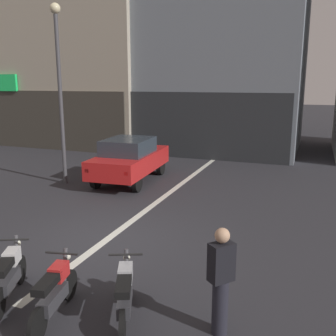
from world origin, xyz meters
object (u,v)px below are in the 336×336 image
motorcycle_silver_row_centre (125,293)px  motorcycle_red_row_left_mid (55,292)px  street_lamp (59,77)px  motorcycle_white_row_leftmost (9,275)px  person_by_motorcycles (221,281)px  car_red_crossing_near (130,158)px

motorcycle_silver_row_centre → motorcycle_red_row_left_mid: bearing=-161.6°
street_lamp → motorcycle_white_row_leftmost: 8.54m
motorcycle_white_row_leftmost → motorcycle_silver_row_centre: size_ratio=0.99×
motorcycle_red_row_left_mid → person_by_motorcycles: size_ratio=0.99×
motorcycle_red_row_left_mid → motorcycle_silver_row_centre: same height
motorcycle_silver_row_centre → person_by_motorcycles: person_by_motorcycles is taller
motorcycle_white_row_leftmost → motorcycle_silver_row_centre: (2.13, 0.18, 0.00)m
motorcycle_white_row_leftmost → person_by_motorcycles: 3.63m
car_red_crossing_near → street_lamp: bearing=-152.1°
motorcycle_white_row_leftmost → motorcycle_red_row_left_mid: bearing=-9.4°
street_lamp → person_by_motorcycles: (7.38, -6.47, -3.00)m
car_red_crossing_near → motorcycle_red_row_left_mid: car_red_crossing_near is taller
street_lamp → person_by_motorcycles: size_ratio=3.76×
street_lamp → motorcycle_white_row_leftmost: (3.79, -6.85, -3.40)m
car_red_crossing_near → person_by_motorcycles: size_ratio=2.52×
motorcycle_silver_row_centre → person_by_motorcycles: (1.46, 0.21, 0.40)m
street_lamp → motorcycle_silver_row_centre: 9.55m
person_by_motorcycles → motorcycle_white_row_leftmost: bearing=-173.8°
motorcycle_white_row_leftmost → street_lamp: bearing=118.9°
street_lamp → person_by_motorcycles: 10.26m
street_lamp → motorcycle_red_row_left_mid: (4.86, -7.03, -3.40)m
motorcycle_red_row_left_mid → person_by_motorcycles: bearing=12.6°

